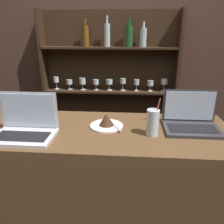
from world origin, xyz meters
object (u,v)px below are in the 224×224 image
Objects in this scene: laptop_far at (191,121)px; water_glass at (153,123)px; laptop_near at (25,127)px; cake_plate at (106,122)px.

water_glass is at bearing -155.11° from laptop_far.
water_glass is (0.71, 0.06, 0.02)m from laptop_near.
laptop_near is at bearing -169.62° from laptop_far.
laptop_near is 1.04× the size of laptop_far.
laptop_near is 0.47m from cake_plate.
laptop_far is (0.95, 0.17, -0.00)m from laptop_near.
laptop_far is at bearing 24.89° from water_glass.
laptop_far is at bearing 10.38° from laptop_near.
water_glass reaches higher than cake_plate.
laptop_far is at bearing 1.89° from cake_plate.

